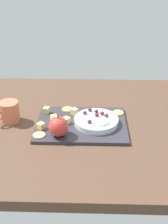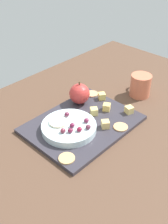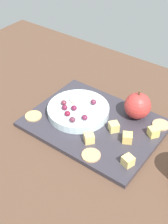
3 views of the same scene
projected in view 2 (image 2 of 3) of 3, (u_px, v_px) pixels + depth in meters
The scene contains 22 objects.
table at pixel (88, 137), 85.09cm from camera, with size 130.12×84.54×3.76cm, color brown.
platter at pixel (83, 124), 86.38cm from camera, with size 33.81×25.68×1.21cm, color #333039.
serving_dish at pixel (69, 127), 82.28cm from camera, with size 16.58×16.58×2.16cm, color silver.
apple_whole at pixel (79, 94), 93.29cm from camera, with size 7.05×7.05×7.05cm, color #C03531.
apple_stem at pixel (79, 83), 90.90cm from camera, with size 0.50×0.50×1.20cm, color brown.
cheese_cube_0 at pixel (105, 124), 83.41cm from camera, with size 2.32×2.32×2.32cm, color #ECC575.
cheese_cube_1 at pixel (102, 96), 96.48cm from camera, with size 2.32×2.32×2.32cm, color #EBD36F.
cheese_cube_2 at pixel (129, 110), 89.63cm from camera, with size 2.32×2.32×2.32cm, color #E7CA75.
cheese_cube_3 at pixel (94, 111), 88.88cm from camera, with size 2.32×2.32×2.32cm, color #E6CE76.
cheese_cube_4 at pixel (107, 107), 90.90cm from camera, with size 2.32×2.32×2.32cm, color #EDC76A.
cracker_0 at pixel (67, 158), 72.95cm from camera, with size 4.45×4.45×0.40cm, color tan.
cracker_1 at pixel (121, 127), 83.84cm from camera, with size 4.45×4.45×0.40cm, color tan.
cracker_2 at pixel (92, 94), 99.59cm from camera, with size 4.45×4.45×0.40cm, color tan.
grape_0 at pixel (63, 131), 78.22cm from camera, with size 1.61×1.45×1.38cm, color maroon.
grape_1 at pixel (70, 130), 78.28cm from camera, with size 1.61×1.45×1.40cm, color maroon.
grape_2 at pixel (67, 114), 84.62cm from camera, with size 1.61×1.45×1.47cm, color #63243C.
grape_3 at pixel (87, 120), 82.39cm from camera, with size 1.61×1.45×1.37cm, color maroon.
grape_4 at pixel (88, 127), 79.58cm from camera, with size 1.61×1.45×1.40cm, color #5E2A3D.
grape_5 at pixel (72, 125), 80.27cm from camera, with size 1.61×1.45×1.33cm, color maroon.
grape_6 at pixel (79, 129), 78.73cm from camera, with size 1.61×1.45×1.35cm, color maroon.
apple_slice_0 at pixel (58, 122), 82.07cm from camera, with size 5.47×5.47×0.60cm, color beige.
cup at pixel (140, 85), 99.32cm from camera, with size 8.83×8.88×8.12cm.
Camera 2 is at (-47.96, -43.57, 57.59)cm, focal length 43.94 mm.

